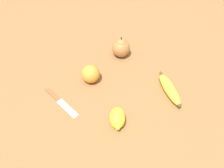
{
  "coord_description": "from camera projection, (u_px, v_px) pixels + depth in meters",
  "views": [
    {
      "loc": [
        0.27,
        -0.49,
        0.66
      ],
      "look_at": [
        0.0,
        -0.02,
        0.03
      ],
      "focal_mm": 35.0,
      "sensor_mm": 36.0,
      "label": 1
    }
  ],
  "objects": [
    {
      "name": "ground_plane",
      "position": [
        115.0,
        84.0,
        0.86
      ],
      "size": [
        3.0,
        3.0,
        0.0
      ],
      "primitive_type": "plane",
      "color": "olive"
    },
    {
      "name": "banana",
      "position": [
        169.0,
        88.0,
        0.83
      ],
      "size": [
        0.15,
        0.14,
        0.04
      ],
      "rotation": [
        0.0,
        0.0,
        2.39
      ],
      "color": "yellow",
      "rests_on": "ground_plane"
    },
    {
      "name": "pear",
      "position": [
        121.0,
        47.0,
        0.94
      ],
      "size": [
        0.08,
        0.08,
        0.1
      ],
      "color": "#B2753D",
      "rests_on": "ground_plane"
    },
    {
      "name": "orange",
      "position": [
        91.0,
        74.0,
        0.85
      ],
      "size": [
        0.07,
        0.07,
        0.07
      ],
      "color": "orange",
      "rests_on": "ground_plane"
    },
    {
      "name": "lemon",
      "position": [
        117.0,
        118.0,
        0.73
      ],
      "size": [
        0.09,
        0.09,
        0.05
      ],
      "rotation": [
        0.0,
        0.0,
        5.26
      ],
      "color": "yellow",
      "rests_on": "ground_plane"
    },
    {
      "name": "paring_knife",
      "position": [
        60.0,
        101.0,
        0.81
      ],
      "size": [
        0.18,
        0.06,
        0.01
      ],
      "rotation": [
        0.0,
        0.0,
        4.47
      ],
      "color": "silver",
      "rests_on": "ground_plane"
    }
  ]
}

